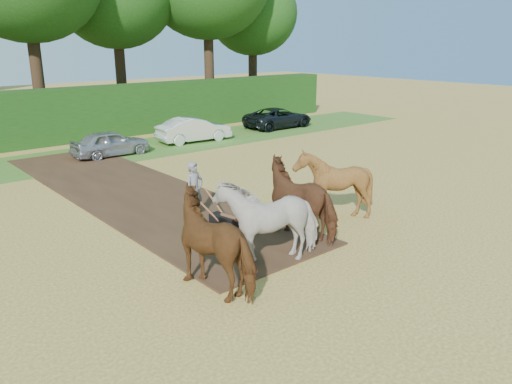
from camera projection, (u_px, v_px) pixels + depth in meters
The scene contains 6 objects.
ground at pixel (208, 264), 12.86m from camera, with size 120.00×120.00×0.00m, color gold.
earth_strip at pixel (134, 192), 18.88m from camera, with size 4.50×17.00×0.05m, color #472D1C.
grass_verge at pixel (33, 165), 23.05m from camera, with size 50.00×5.00×0.03m, color #38601E.
hedgerow at pixel (2, 121), 25.90m from camera, with size 46.00×1.60×3.00m, color #14380F.
plough_team at pixel (284, 207), 13.73m from camera, with size 7.49×5.98×2.25m.
parked_cars at pixel (77, 144), 24.29m from camera, with size 30.88×3.22×1.44m.
Camera 1 is at (-6.69, -9.75, 5.51)m, focal length 35.00 mm.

